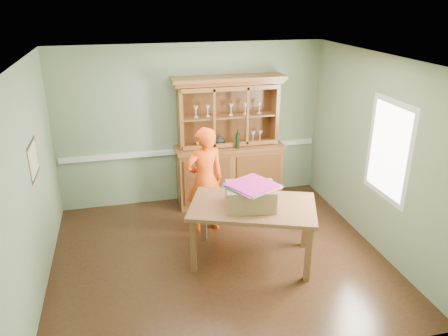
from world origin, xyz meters
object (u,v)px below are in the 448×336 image
object	(u,v)px
china_hutch	(229,159)
person	(205,180)
dining_table	(253,211)
cardboard_box	(250,197)

from	to	relation	value
china_hutch	person	distance (m)	1.11
person	china_hutch	bearing A→B (deg)	-132.83
china_hutch	person	bearing A→B (deg)	-123.06
china_hutch	person	world-z (taller)	china_hutch
china_hutch	dining_table	distance (m)	1.87
china_hutch	dining_table	size ratio (longest dim) A/B	1.16
person	dining_table	bearing A→B (deg)	106.52
china_hutch	dining_table	bearing A→B (deg)	-94.44
cardboard_box	person	xyz separation A→B (m)	(-0.41, 0.97, -0.14)
dining_table	person	xyz separation A→B (m)	(-0.46, 0.94, 0.10)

